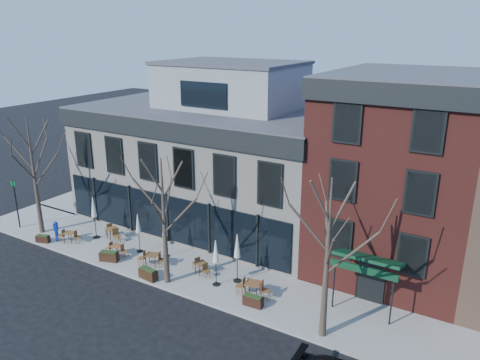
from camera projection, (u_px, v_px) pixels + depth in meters
The scene contains 25 objects.
ground at pixel (170, 245), 30.29m from camera, with size 120.00×120.00×0.00m, color black.
sidewalk_front at pixel (190, 270), 26.92m from camera, with size 33.50×4.70×0.15m, color gray.
sidewalk_side at pixel (113, 188), 40.67m from camera, with size 4.50×12.00×0.15m, color gray.
corner_building at pixel (214, 157), 32.90m from camera, with size 18.39×10.39×11.10m.
red_brick_building at pixel (403, 173), 26.21m from camera, with size 8.20×11.78×11.18m.
tree_corner at pixel (34, 175), 30.52m from camera, with size 3.93×3.98×7.92m.
tree_mid at pixel (164, 220), 24.45m from camera, with size 3.50×3.55×7.04m.
tree_right at pixel (327, 258), 19.96m from camera, with size 3.72×3.77×7.48m.
sign_pole at pixel (16, 201), 31.94m from camera, with size 0.50×0.10×3.40m.
call_box at pixel (56, 231), 30.19m from camera, with size 0.29×0.28×1.41m.
cafe_set_0 at pixel (70, 236), 30.16m from camera, with size 1.63×0.90×0.84m.
cafe_set_1 at pixel (113, 232), 30.61m from camera, with size 1.78×1.06×0.92m.
cafe_set_2 at pixel (117, 249), 28.39m from camera, with size 1.58×0.69×0.82m.
cafe_set_3 at pixel (152, 259), 27.14m from camera, with size 1.73×1.02×0.90m.
cafe_set_4 at pixel (201, 267), 26.31m from camera, with size 1.58×0.98×0.82m.
cafe_set_5 at pixel (253, 288), 24.04m from camera, with size 1.90×0.87×0.98m.
umbrella_0 at pixel (94, 209), 30.30m from camera, with size 0.46×0.46×2.87m.
umbrella_1 at pixel (138, 225), 28.44m from camera, with size 0.40×0.40×2.52m.
umbrella_2 at pixel (165, 229), 27.86m from camera, with size 0.41×0.41×2.57m.
umbrella_3 at pixel (216, 254), 24.69m from camera, with size 0.42×0.42×2.64m.
umbrella_4 at pixel (237, 248), 25.01m from camera, with size 0.45×0.45×2.81m.
planter_0 at pixel (43, 239), 30.22m from camera, with size 0.95×0.62×0.49m.
planter_1 at pixel (109, 256), 27.77m from camera, with size 1.19×0.77×0.62m.
planter_2 at pixel (148, 274), 25.79m from camera, with size 1.16×0.56×0.63m.
planter_3 at pixel (253, 301), 23.29m from camera, with size 1.04×0.45×0.57m.
Camera 1 is at (18.07, -21.19, 13.41)m, focal length 35.00 mm.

